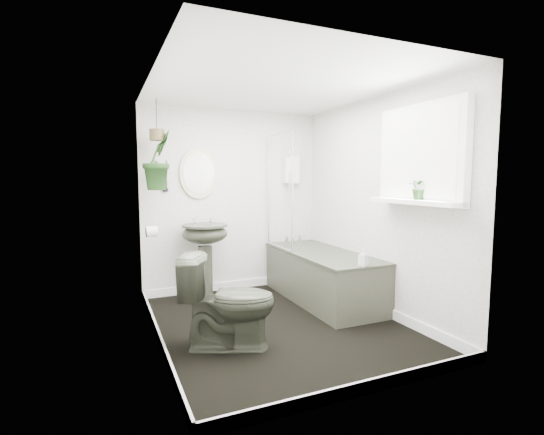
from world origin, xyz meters
name	(u,v)px	position (x,y,z in m)	size (l,w,h in m)	color
floor	(278,325)	(0.00, 0.00, -0.01)	(2.30, 2.80, 0.02)	black
ceiling	(278,85)	(0.00, 0.00, 2.31)	(2.30, 2.80, 0.02)	white
wall_back	(233,201)	(0.00, 1.41, 1.15)	(2.30, 0.02, 2.30)	white
wall_front	(370,224)	(0.00, -1.41, 1.15)	(2.30, 0.02, 2.30)	white
wall_left	(153,213)	(-1.16, 0.00, 1.15)	(0.02, 2.80, 2.30)	white
wall_right	(376,205)	(1.16, 0.00, 1.15)	(0.02, 2.80, 2.30)	white
skirting	(278,319)	(0.00, 0.00, 0.05)	(2.30, 2.80, 0.10)	white
bathtub	(322,276)	(0.80, 0.50, 0.29)	(0.72, 1.72, 0.58)	#2C3024
bath_screen	(280,191)	(0.47, 0.99, 1.28)	(0.04, 0.72, 1.40)	silver
shower_box	(291,170)	(0.80, 1.34, 1.55)	(0.20, 0.10, 0.35)	white
oval_mirror	(199,173)	(-0.45, 1.37, 1.50)	(0.46, 0.03, 0.62)	beige
wall_sconce	(165,182)	(-0.85, 1.36, 1.40)	(0.04, 0.04, 0.22)	black
toilet_roll_holder	(152,232)	(-1.10, 0.70, 0.90)	(0.11, 0.11, 0.11)	white
window_recess	(421,155)	(1.09, -0.70, 1.65)	(0.08, 1.00, 0.90)	white
window_sill	(414,202)	(1.02, -0.70, 1.23)	(0.18, 1.00, 0.04)	white
window_blinds	(417,155)	(1.04, -0.70, 1.65)	(0.01, 0.86, 0.76)	white
toilet	(229,301)	(-0.60, -0.30, 0.40)	(0.45, 0.79, 0.80)	#2C3024
pedestal_sink	(205,262)	(-0.45, 1.10, 0.45)	(0.53, 0.45, 0.91)	#2C3024
sill_plant	(420,187)	(1.05, -0.74, 1.36)	(0.20, 0.17, 0.22)	black
hanging_plant	(158,160)	(-0.97, 1.07, 1.64)	(0.36, 0.29, 0.66)	black
soap_bottle	(363,257)	(0.79, -0.29, 0.66)	(0.08, 0.08, 0.17)	black
hanging_pot	(157,135)	(-0.97, 1.07, 1.91)	(0.16, 0.16, 0.12)	brown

